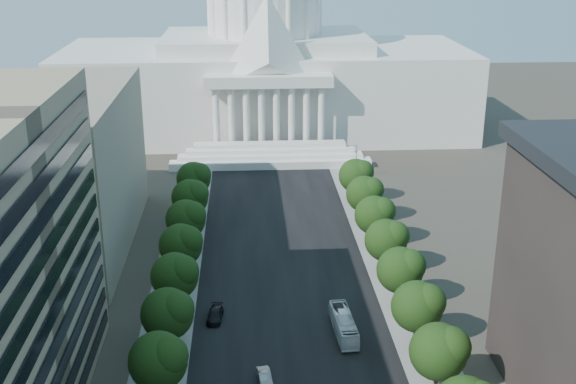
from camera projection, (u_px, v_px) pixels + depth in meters
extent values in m
cube|color=black|center=(282.00, 260.00, 133.80)|extent=(30.00, 260.00, 0.01)
cube|color=gray|center=(179.00, 263.00, 132.71)|extent=(8.00, 260.00, 0.02)
cube|color=gray|center=(384.00, 257.00, 134.88)|extent=(8.00, 260.00, 0.02)
cube|color=white|center=(266.00, 89.00, 218.79)|extent=(120.00, 50.00, 25.00)
cube|color=white|center=(265.00, 41.00, 213.89)|extent=(60.00, 40.00, 4.00)
cube|color=white|center=(268.00, 80.00, 190.73)|extent=(34.00, 8.00, 3.00)
cylinder|color=white|center=(265.00, 6.00, 210.50)|extent=(32.00, 32.00, 16.00)
cube|color=gray|center=(24.00, 171.00, 135.38)|extent=(38.00, 52.00, 30.00)
sphere|color=black|center=(158.00, 361.00, 91.24)|extent=(7.60, 7.60, 7.60)
sphere|color=black|center=(167.00, 356.00, 90.21)|extent=(5.32, 5.32, 5.32)
cylinder|color=#33261C|center=(169.00, 343.00, 104.10)|extent=(0.56, 0.56, 2.94)
sphere|color=black|center=(167.00, 314.00, 102.51)|extent=(7.60, 7.60, 7.60)
sphere|color=black|center=(176.00, 309.00, 101.48)|extent=(5.32, 5.32, 5.32)
cylinder|color=#33261C|center=(176.00, 303.00, 115.37)|extent=(0.56, 0.56, 2.94)
sphere|color=black|center=(175.00, 276.00, 113.78)|extent=(7.60, 7.60, 7.60)
sphere|color=black|center=(182.00, 271.00, 112.75)|extent=(5.32, 5.32, 5.32)
cylinder|color=#33261C|center=(182.00, 270.00, 126.64)|extent=(0.56, 0.56, 2.94)
sphere|color=black|center=(181.00, 245.00, 125.05)|extent=(7.60, 7.60, 7.60)
sphere|color=black|center=(188.00, 241.00, 124.02)|extent=(5.32, 5.32, 5.32)
cylinder|color=#33261C|center=(187.00, 242.00, 137.91)|extent=(0.56, 0.56, 2.94)
sphere|color=black|center=(186.00, 219.00, 136.32)|extent=(7.60, 7.60, 7.60)
sphere|color=black|center=(192.00, 215.00, 135.29)|extent=(5.32, 5.32, 5.32)
cylinder|color=#33261C|center=(191.00, 219.00, 149.18)|extent=(0.56, 0.56, 2.94)
sphere|color=black|center=(190.00, 197.00, 147.59)|extent=(7.60, 7.60, 7.60)
sphere|color=black|center=(196.00, 193.00, 146.57)|extent=(5.32, 5.32, 5.32)
cylinder|color=#33261C|center=(195.00, 199.00, 160.45)|extent=(0.56, 0.56, 2.94)
sphere|color=black|center=(194.00, 179.00, 158.86)|extent=(7.60, 7.60, 7.60)
sphere|color=black|center=(199.00, 175.00, 157.84)|extent=(5.32, 5.32, 5.32)
cylinder|color=#33261C|center=(436.00, 382.00, 94.88)|extent=(0.56, 0.56, 2.94)
sphere|color=black|center=(438.00, 351.00, 93.29)|extent=(7.60, 7.60, 7.60)
sphere|color=black|center=(451.00, 347.00, 92.26)|extent=(5.32, 5.32, 5.32)
cylinder|color=#33261C|center=(415.00, 335.00, 106.15)|extent=(0.56, 0.56, 2.94)
sphere|color=black|center=(417.00, 306.00, 104.56)|extent=(7.60, 7.60, 7.60)
sphere|color=black|center=(428.00, 302.00, 103.53)|extent=(5.32, 5.32, 5.32)
cylinder|color=#33261C|center=(398.00, 296.00, 117.42)|extent=(0.56, 0.56, 2.94)
sphere|color=black|center=(400.00, 270.00, 115.83)|extent=(7.60, 7.60, 7.60)
sphere|color=black|center=(410.00, 265.00, 114.81)|extent=(5.32, 5.32, 5.32)
cylinder|color=#33261C|center=(385.00, 264.00, 128.69)|extent=(0.56, 0.56, 2.94)
sphere|color=black|center=(386.00, 240.00, 127.10)|extent=(7.60, 7.60, 7.60)
sphere|color=black|center=(395.00, 236.00, 126.08)|extent=(5.32, 5.32, 5.32)
cylinder|color=#33261C|center=(373.00, 238.00, 139.96)|extent=(0.56, 0.56, 2.94)
sphere|color=black|center=(374.00, 215.00, 138.37)|extent=(7.60, 7.60, 7.60)
sphere|color=black|center=(382.00, 211.00, 137.35)|extent=(5.32, 5.32, 5.32)
cylinder|color=#33261C|center=(363.00, 215.00, 151.23)|extent=(0.56, 0.56, 2.94)
sphere|color=black|center=(364.00, 194.00, 149.64)|extent=(7.60, 7.60, 7.60)
sphere|color=black|center=(371.00, 190.00, 148.62)|extent=(5.32, 5.32, 5.32)
cylinder|color=#33261C|center=(355.00, 195.00, 162.50)|extent=(0.56, 0.56, 2.94)
sphere|color=black|center=(356.00, 176.00, 160.91)|extent=(7.60, 7.60, 7.60)
sphere|color=black|center=(362.00, 172.00, 159.89)|extent=(5.32, 5.32, 5.32)
cylinder|color=gray|center=(433.00, 316.00, 105.27)|extent=(0.18, 0.18, 9.00)
cylinder|color=gray|center=(427.00, 290.00, 103.74)|extent=(2.40, 0.14, 0.14)
sphere|color=gray|center=(419.00, 291.00, 103.71)|extent=(0.44, 0.44, 0.44)
cylinder|color=gray|center=(398.00, 246.00, 128.75)|extent=(0.18, 0.18, 9.00)
cylinder|color=gray|center=(393.00, 224.00, 127.22)|extent=(2.40, 0.14, 0.14)
sphere|color=gray|center=(387.00, 225.00, 127.19)|extent=(0.44, 0.44, 0.44)
cylinder|color=gray|center=(374.00, 198.00, 152.23)|extent=(0.18, 0.18, 9.00)
cylinder|color=gray|center=(369.00, 179.00, 150.70)|extent=(2.40, 0.14, 0.14)
sphere|color=gray|center=(364.00, 179.00, 150.67)|extent=(0.44, 0.44, 0.44)
cylinder|color=gray|center=(356.00, 162.00, 175.71)|extent=(0.18, 0.18, 9.00)
cylinder|color=gray|center=(352.00, 146.00, 174.18)|extent=(2.40, 0.14, 0.14)
sphere|color=gray|center=(347.00, 146.00, 174.16)|extent=(0.44, 0.44, 0.44)
imported|color=#97999E|center=(265.00, 378.00, 97.04)|extent=(2.28, 4.90, 1.55)
imported|color=black|center=(215.00, 315.00, 112.97)|extent=(2.82, 5.77, 1.61)
imported|color=white|center=(344.00, 325.00, 108.62)|extent=(3.28, 11.52, 3.17)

